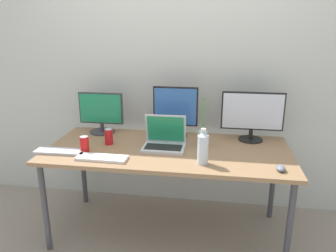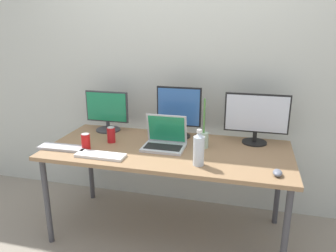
{
  "view_description": "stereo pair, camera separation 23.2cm",
  "coord_description": "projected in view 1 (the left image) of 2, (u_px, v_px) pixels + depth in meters",
  "views": [
    {
      "loc": [
        0.36,
        -2.32,
        1.65
      ],
      "look_at": [
        0.0,
        0.0,
        0.92
      ],
      "focal_mm": 35.0,
      "sensor_mm": 36.0,
      "label": 1
    },
    {
      "loc": [
        0.59,
        -2.27,
        1.65
      ],
      "look_at": [
        0.0,
        0.0,
        0.92
      ],
      "focal_mm": 35.0,
      "sensor_mm": 36.0,
      "label": 2
    }
  ],
  "objects": [
    {
      "name": "mouse_by_keyboard",
      "position": [
        281.0,
        168.0,
        2.12
      ],
      "size": [
        0.06,
        0.09,
        0.04
      ],
      "primitive_type": "ellipsoid",
      "rotation": [
        0.0,
        0.0,
        -0.02
      ],
      "color": "slate",
      "rests_on": "work_desk"
    },
    {
      "name": "bamboo_vase",
      "position": [
        203.0,
        137.0,
        2.53
      ],
      "size": [
        0.08,
        0.08,
        0.39
      ],
      "color": "#B2D1B7",
      "rests_on": "work_desk"
    },
    {
      "name": "monitor_center",
      "position": [
        175.0,
        111.0,
        2.71
      ],
      "size": [
        0.37,
        0.2,
        0.42
      ],
      "color": "black",
      "rests_on": "work_desk"
    },
    {
      "name": "work_desk",
      "position": [
        168.0,
        155.0,
        2.53
      ],
      "size": [
        1.85,
        0.83,
        0.74
      ],
      "color": "#424247",
      "rests_on": "ground"
    },
    {
      "name": "wall_back",
      "position": [
        178.0,
        66.0,
        2.9
      ],
      "size": [
        7.0,
        0.08,
        2.6
      ],
      "primitive_type": "cube",
      "color": "silver",
      "rests_on": "ground"
    },
    {
      "name": "monitor_right",
      "position": [
        252.0,
        115.0,
        2.62
      ],
      "size": [
        0.5,
        0.2,
        0.4
      ],
      "color": "black",
      "rests_on": "work_desk"
    },
    {
      "name": "monitor_left",
      "position": [
        101.0,
        113.0,
        2.83
      ],
      "size": [
        0.39,
        0.22,
        0.36
      ],
      "color": "#38383D",
      "rests_on": "work_desk"
    },
    {
      "name": "soda_can_by_laptop",
      "position": [
        85.0,
        145.0,
        2.41
      ],
      "size": [
        0.07,
        0.07,
        0.13
      ],
      "color": "red",
      "rests_on": "work_desk"
    },
    {
      "name": "laptop_silver",
      "position": [
        165.0,
        140.0,
        2.51
      ],
      "size": [
        0.32,
        0.24,
        0.25
      ],
      "color": "silver",
      "rests_on": "work_desk"
    },
    {
      "name": "soda_can_near_keyboard",
      "position": [
        109.0,
        137.0,
        2.58
      ],
      "size": [
        0.07,
        0.07,
        0.13
      ],
      "color": "red",
      "rests_on": "work_desk"
    },
    {
      "name": "ground_plane",
      "position": [
        168.0,
        231.0,
        2.73
      ],
      "size": [
        16.0,
        16.0,
        0.0
      ],
      "primitive_type": "plane",
      "color": "gray"
    },
    {
      "name": "keyboard_aux",
      "position": [
        61.0,
        151.0,
        2.42
      ],
      "size": [
        0.38,
        0.13,
        0.02
      ],
      "primitive_type": "cube",
      "rotation": [
        0.0,
        0.0,
        0.02
      ],
      "color": "#B2B2B7",
      "rests_on": "work_desk"
    },
    {
      "name": "water_bottle",
      "position": [
        203.0,
        148.0,
        2.2
      ],
      "size": [
        0.07,
        0.07,
        0.25
      ],
      "color": "silver",
      "rests_on": "work_desk"
    },
    {
      "name": "keyboard_main",
      "position": [
        102.0,
        158.0,
        2.3
      ],
      "size": [
        0.36,
        0.13,
        0.02
      ],
      "primitive_type": "cube",
      "rotation": [
        0.0,
        0.0,
        -0.01
      ],
      "color": "white",
      "rests_on": "work_desk"
    }
  ]
}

